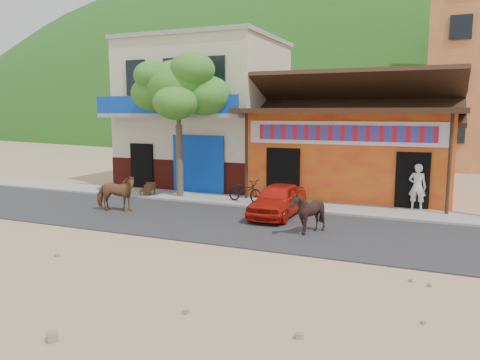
# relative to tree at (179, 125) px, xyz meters

# --- Properties ---
(ground) EXTENTS (120.00, 120.00, 0.00)m
(ground) POSITION_rel_tree_xyz_m (4.60, -5.80, -3.12)
(ground) COLOR #9E825B
(ground) RESTS_ON ground
(road) EXTENTS (60.00, 5.00, 0.04)m
(road) POSITION_rel_tree_xyz_m (4.60, -3.30, -3.10)
(road) COLOR #28282B
(road) RESTS_ON ground
(sidewalk) EXTENTS (60.00, 2.00, 0.12)m
(sidewalk) POSITION_rel_tree_xyz_m (4.60, 0.20, -3.06)
(sidewalk) COLOR gray
(sidewalk) RESTS_ON ground
(dance_club) EXTENTS (8.00, 6.00, 3.60)m
(dance_club) POSITION_rel_tree_xyz_m (6.60, 4.20, -1.32)
(dance_club) COLOR orange
(dance_club) RESTS_ON ground
(cafe_building) EXTENTS (7.00, 6.00, 7.00)m
(cafe_building) POSITION_rel_tree_xyz_m (-0.90, 4.20, 0.38)
(cafe_building) COLOR beige
(cafe_building) RESTS_ON ground
(hillside) EXTENTS (100.00, 40.00, 24.00)m
(hillside) POSITION_rel_tree_xyz_m (4.60, 64.20, 8.88)
(hillside) COLOR #194C14
(hillside) RESTS_ON ground
(tree) EXTENTS (3.00, 3.00, 6.00)m
(tree) POSITION_rel_tree_xyz_m (0.00, 0.00, 0.00)
(tree) COLOR #2D721E
(tree) RESTS_ON sidewalk
(cow_tan) EXTENTS (1.72, 1.11, 1.34)m
(cow_tan) POSITION_rel_tree_xyz_m (-0.77, -3.31, -2.41)
(cow_tan) COLOR brown
(cow_tan) RESTS_ON road
(cow_dark) EXTENTS (1.48, 1.40, 1.29)m
(cow_dark) POSITION_rel_tree_xyz_m (6.54, -3.69, -2.43)
(cow_dark) COLOR black
(cow_dark) RESTS_ON road
(red_car) EXTENTS (1.39, 3.40, 1.15)m
(red_car) POSITION_rel_tree_xyz_m (4.96, -1.76, -2.50)
(red_car) COLOR red
(red_car) RESTS_ON road
(scooter) EXTENTS (1.88, 1.18, 0.93)m
(scooter) POSITION_rel_tree_xyz_m (3.10, -0.25, -2.53)
(scooter) COLOR black
(scooter) RESTS_ON sidewalk
(pedestrian) EXTENTS (0.65, 0.45, 1.69)m
(pedestrian) POSITION_rel_tree_xyz_m (9.39, 0.90, -2.15)
(pedestrian) COLOR silver
(pedestrian) RESTS_ON sidewalk
(cafe_chair_left) EXTENTS (0.48, 0.48, 0.93)m
(cafe_chair_left) POSITION_rel_tree_xyz_m (-1.46, -0.16, -2.53)
(cafe_chair_left) COLOR #472917
(cafe_chair_left) RESTS_ON sidewalk
(cafe_chair_right) EXTENTS (0.42, 0.42, 0.83)m
(cafe_chair_right) POSITION_rel_tree_xyz_m (-1.40, -0.50, -2.58)
(cafe_chair_right) COLOR #4C2719
(cafe_chair_right) RESTS_ON sidewalk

